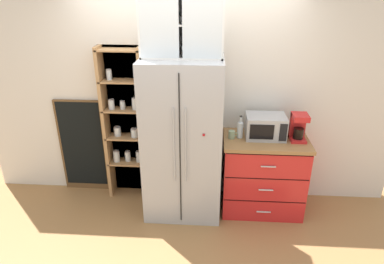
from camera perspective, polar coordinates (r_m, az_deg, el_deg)
ground_plane at (r=4.26m, az=-1.37°, el=-12.50°), size 10.75×10.75×0.00m
wall_back_cream at (r=4.03m, az=-1.04°, el=5.77°), size 5.05×0.10×2.55m
refrigerator at (r=3.79m, az=-1.51°, el=-1.23°), size 0.86×0.73×1.84m
pantry_shelf_column at (r=4.17m, az=-11.17°, el=1.48°), size 0.55×0.25×1.91m
counter_cabinet at (r=4.08m, az=11.94°, el=-7.02°), size 0.96×0.62×0.93m
microwave at (r=3.86m, az=12.40°, el=0.94°), size 0.44×0.33×0.26m
coffee_maker at (r=3.88m, az=17.67°, el=0.88°), size 0.17×0.20×0.31m
mug_sage at (r=3.80m, az=6.79°, el=-0.43°), size 0.11×0.07×0.09m
bottle_amber at (r=3.90m, az=12.50°, el=0.88°), size 0.06×0.06×0.26m
bottle_clear at (r=3.80m, az=8.21°, el=0.65°), size 0.07×0.07×0.26m
upper_cabinet at (r=3.50m, az=-1.66°, el=17.91°), size 0.83×0.32×0.65m
chalkboard_menu at (r=4.51m, az=-18.07°, el=-2.29°), size 0.60×0.04×1.25m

